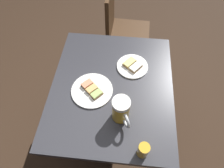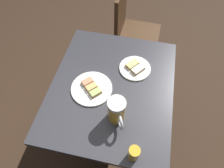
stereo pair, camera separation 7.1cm
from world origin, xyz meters
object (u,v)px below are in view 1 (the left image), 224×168
(beer_mug, at_px, (121,110))
(cafe_chair, at_px, (122,29))
(beer_glass_small, at_px, (143,150))
(plate_near, at_px, (92,90))
(plate_far, at_px, (132,66))

(beer_mug, distance_m, cafe_chair, 1.03)
(beer_glass_small, bearing_deg, beer_mug, -56.76)
(beer_mug, distance_m, beer_glass_small, 0.21)
(plate_near, xyz_separation_m, beer_glass_small, (-0.29, 0.32, 0.04))
(cafe_chair, bearing_deg, beer_mug, 5.28)
(plate_far, bearing_deg, beer_mug, 82.31)
(plate_far, distance_m, beer_glass_small, 0.53)
(plate_far, height_order, cafe_chair, cafe_chair)
(plate_near, bearing_deg, beer_glass_small, 132.17)
(plate_far, height_order, beer_glass_small, beer_glass_small)
(plate_far, xyz_separation_m, beer_glass_small, (-0.07, 0.52, 0.04))
(beer_mug, relative_size, cafe_chair, 0.18)
(beer_glass_small, xyz_separation_m, cafe_chair, (0.17, -1.15, -0.29))
(plate_near, height_order, beer_mug, beer_mug)
(plate_near, xyz_separation_m, cafe_chair, (-0.12, -0.83, -0.26))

